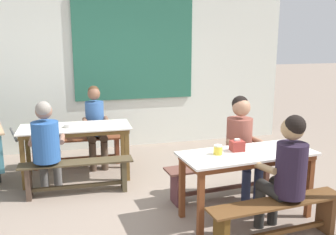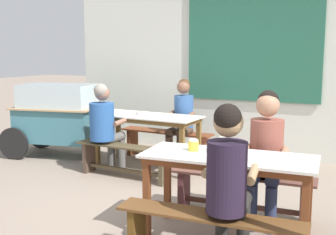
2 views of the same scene
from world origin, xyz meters
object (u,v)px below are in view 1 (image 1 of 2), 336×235
Objects in this scene: bench_far_front at (77,173)px; bench_near_front at (277,216)px; dining_table_near at (247,160)px; bench_near_back at (221,175)px; person_near_front at (286,168)px; soup_bowl at (70,126)px; bench_far_back at (77,147)px; dining_table_far at (76,132)px; person_right_near_table at (242,140)px; condiment_jar at (218,150)px; person_left_back_turned at (46,142)px; tissue_box at (237,146)px; person_center_facing at (95,122)px.

bench_near_front is (1.89, -1.74, 0.00)m from bench_far_front.
dining_table_near reaches higher than bench_near_back.
person_near_front is 8.66× the size of soup_bowl.
bench_far_back is at bearing 88.55° from bench_far_front.
bench_near_back is (1.77, -1.16, -0.40)m from dining_table_far.
condiment_jar is at bearing -135.88° from person_right_near_table.
person_left_back_turned is 2.49m from person_right_near_table.
tissue_box is at bearing -41.97° from soup_bowl.
dining_table_far is 2.16m from bench_near_back.
condiment_jar is 0.70× the size of soup_bowl.
tissue_box reaches higher than bench_far_back.
person_left_back_turned reaches higher than dining_table_far.
soup_bowl is at bearing 138.03° from tissue_box.
person_right_near_table is at bearing 70.02° from dining_table_near.
person_near_front reaches higher than bench_near_back.
dining_table_near is 1.03× the size of bench_far_back.
dining_table_far is 0.64m from person_left_back_turned.
bench_near_back is at bearing 85.89° from tissue_box.
bench_far_front is 1.14× the size of person_center_facing.
bench_far_front is at bearing 148.51° from tissue_box.
dining_table_far is 10.90× the size of tissue_box.
condiment_jar is at bearing -57.69° from bench_far_back.
person_near_front is at bearing -58.75° from person_center_facing.
dining_table_near is at bearing -52.21° from bench_far_back.
person_center_facing is 8.83× the size of tissue_box.
bench_near_front is at bearing -147.70° from person_near_front.
condiment_jar is at bearing -47.52° from soup_bowl.
dining_table_far is 1.05× the size of bench_near_front.
bench_far_front is at bearing -83.57° from soup_bowl.
soup_bowl is (-0.06, 0.56, 0.52)m from bench_far_front.
bench_near_front is (1.88, -2.33, -0.41)m from dining_table_far.
dining_table_near is 1.20× the size of person_near_front.
person_left_back_turned is 1.24m from person_center_facing.
condiment_jar is (1.16, -2.23, 0.12)m from person_center_facing.
bench_near_front is at bearing -56.67° from condiment_jar.
soup_bowl reaches higher than bench_near_back.
dining_table_near is 10.35× the size of soup_bowl.
bench_far_back and bench_far_front have the same top height.
person_near_front is at bearing -36.21° from person_left_back_turned.
condiment_jar is (-0.40, 0.60, 0.55)m from bench_near_front.
condiment_jar is at bearing -33.10° from person_left_back_turned.
dining_table_far is at bearing 54.11° from person_left_back_turned.
dining_table_far is at bearing 136.25° from dining_table_near.
person_near_front reaches higher than tissue_box.
tissue_box is at bearing -121.79° from person_right_near_table.
bench_far_front is 10.09× the size of tissue_box.
person_near_front reaches higher than condiment_jar.
tissue_box reaches higher than condiment_jar.
bench_near_back is 0.83m from condiment_jar.
person_left_back_turned is 8.71× the size of tissue_box.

